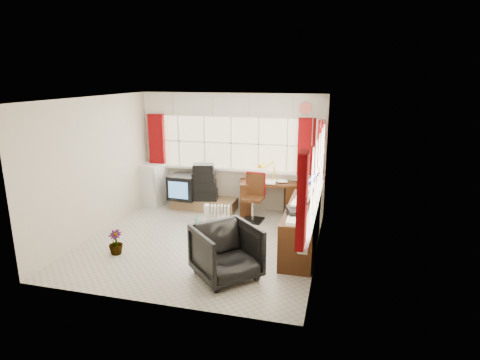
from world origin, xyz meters
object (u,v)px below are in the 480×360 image
object	(u,v)px
office_chair	(226,252)
task_chair	(254,195)
desk_lamp	(274,168)
mini_fridge	(153,184)
tv_bench	(204,204)
crt_tv	(184,187)
credenza	(302,227)
desk	(269,196)
radiator	(219,224)

from	to	relation	value
office_chair	task_chair	bearing A→B (deg)	48.62
task_chair	desk_lamp	bearing A→B (deg)	53.94
mini_fridge	tv_bench	bearing A→B (deg)	-3.65
mini_fridge	crt_tv	bearing A→B (deg)	-14.31
desk_lamp	credenza	distance (m)	1.88
mini_fridge	credenza	bearing A→B (deg)	-24.39
credenza	crt_tv	distance (m)	3.03
desk	mini_fridge	size ratio (longest dim) A/B	1.41
crt_tv	mini_fridge	bearing A→B (deg)	165.69
desk_lamp	task_chair	size ratio (longest dim) A/B	0.45
desk_lamp	crt_tv	xyz separation A→B (m)	(-1.93, -0.22, -0.49)
task_chair	office_chair	distance (m)	2.46
radiator	mini_fridge	distance (m)	2.52
desk	crt_tv	bearing A→B (deg)	-173.39
desk	task_chair	bearing A→B (deg)	-117.53
tv_bench	office_chair	bearing A→B (deg)	-64.48
desk	tv_bench	distance (m)	1.45
tv_bench	crt_tv	world-z (taller)	crt_tv
office_chair	desk	bearing A→B (deg)	43.71
desk_lamp	radiator	bearing A→B (deg)	-116.36
radiator	credenza	xyz separation A→B (m)	(1.50, -0.12, 0.15)
desk	task_chair	size ratio (longest dim) A/B	1.36
credenza	tv_bench	distance (m)	2.75
crt_tv	mini_fridge	world-z (taller)	mini_fridge
desk_lamp	office_chair	world-z (taller)	desk_lamp
office_chair	radiator	xyz separation A→B (m)	(-0.56, 1.40, -0.15)
desk_lamp	credenza	size ratio (longest dim) A/B	0.22
task_chair	office_chair	world-z (taller)	task_chair
office_chair	mini_fridge	size ratio (longest dim) A/B	0.92
office_chair	crt_tv	distance (m)	3.20
desk_lamp	task_chair	world-z (taller)	desk_lamp
radiator	task_chair	bearing A→B (deg)	68.23
task_chair	mini_fridge	bearing A→B (deg)	170.09
office_chair	mini_fridge	xyz separation A→B (m)	(-2.59, 2.89, 0.07)
office_chair	credenza	distance (m)	1.59
credenza	tv_bench	size ratio (longest dim) A/B	1.43
office_chair	radiator	size ratio (longest dim) A/B	1.43
desk	desk_lamp	world-z (taller)	desk_lamp
desk	desk_lamp	bearing A→B (deg)	5.40
task_chair	tv_bench	world-z (taller)	task_chair
task_chair	desk	bearing A→B (deg)	62.47
task_chair	office_chair	xyz separation A→B (m)	(0.14, -2.46, -0.12)
credenza	mini_fridge	bearing A→B (deg)	155.61
task_chair	credenza	world-z (taller)	task_chair
tv_bench	mini_fridge	size ratio (longest dim) A/B	1.50
credenza	mini_fridge	size ratio (longest dim) A/B	2.14
credenza	mini_fridge	xyz separation A→B (m)	(-3.53, 1.60, 0.08)
radiator	crt_tv	world-z (taller)	crt_tv
task_chair	radiator	bearing A→B (deg)	-111.77
credenza	tv_bench	bearing A→B (deg)	146.30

